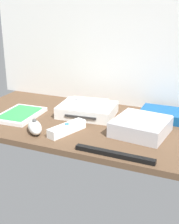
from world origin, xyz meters
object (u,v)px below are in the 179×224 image
object	(u,v)px
game_case	(20,115)
remote_wand	(67,129)
mini_computer	(141,126)
remote_classic_pad	(88,103)
remote_nunchuk	(35,127)
network_router	(165,115)
game_console	(87,110)
sensor_bar	(114,154)

from	to	relation	value
game_case	remote_wand	size ratio (longest dim) A/B	1.30
mini_computer	remote_classic_pad	size ratio (longest dim) A/B	1.23
game_case	remote_nunchuk	bearing A→B (deg)	-41.57
network_router	remote_classic_pad	xyz separation A→B (cm)	(-27.84, -8.71, 3.71)
mini_computer	remote_wand	distance (cm)	24.81
game_console	remote_nunchuk	bearing A→B (deg)	-118.45
network_router	remote_nunchuk	xyz separation A→B (cm)	(-37.92, -30.23, 0.34)
mini_computer	network_router	xyz separation A→B (cm)	(4.99, 16.70, -0.94)
game_console	remote_classic_pad	distance (cm)	3.37
game_case	remote_wand	distance (cm)	24.68
remote_nunchuk	network_router	bearing A→B (deg)	-3.46
game_console	mini_computer	world-z (taller)	mini_computer
remote_nunchuk	remote_classic_pad	xyz separation A→B (cm)	(10.09, 21.52, 3.37)
game_case	remote_nunchuk	distance (cm)	17.70
game_console	remote_classic_pad	size ratio (longest dim) A/B	1.47
game_case	sensor_bar	distance (cm)	46.88
remote_wand	remote_classic_pad	world-z (taller)	remote_classic_pad
game_console	mini_computer	distance (cm)	25.07
network_router	remote_wand	size ratio (longest dim) A/B	1.19
remote_classic_pad	remote_wand	bearing A→B (deg)	-97.46
remote_wand	network_router	bearing A→B (deg)	62.14
game_case	sensor_bar	bearing A→B (deg)	-23.44
sensor_bar	mini_computer	bearing A→B (deg)	82.70
remote_nunchuk	remote_classic_pad	size ratio (longest dim) A/B	0.68
game_console	sensor_bar	distance (cm)	34.66
remote_classic_pad	game_case	bearing A→B (deg)	-163.29
network_router	sensor_bar	world-z (taller)	network_router
mini_computer	sensor_bar	size ratio (longest dim) A/B	0.78
remote_wand	remote_classic_pad	xyz separation A→B (cm)	(0.14, 17.26, 3.90)
game_console	remote_wand	size ratio (longest dim) A/B	1.48
game_case	network_router	xyz separation A→B (cm)	(51.70, 19.18, 0.94)
mini_computer	game_console	bearing A→B (deg)	159.33
mini_computer	network_router	distance (cm)	17.46
game_case	sensor_bar	size ratio (longest dim) A/B	0.82
game_console	remote_wand	xyz separation A→B (cm)	(0.46, -18.12, -0.69)
game_console	remote_wand	distance (cm)	18.13
remote_nunchuk	sensor_bar	size ratio (longest dim) A/B	0.43
network_router	remote_nunchuk	world-z (taller)	remote_nunchuk
game_case	network_router	size ratio (longest dim) A/B	1.09
network_router	remote_classic_pad	world-z (taller)	remote_classic_pad
mini_computer	game_case	xyz separation A→B (cm)	(-46.71, -2.48, -1.88)
remote_wand	remote_nunchuk	bearing A→B (deg)	-137.54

